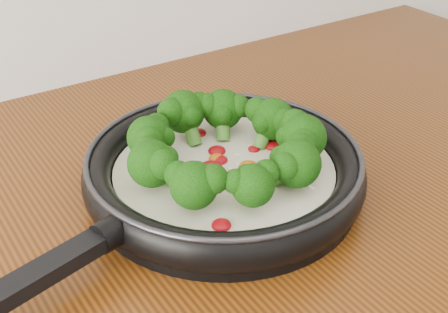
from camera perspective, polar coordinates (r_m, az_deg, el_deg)
skillet at (r=0.71m, az=-0.11°, el=-0.96°), size 0.55×0.41×0.10m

